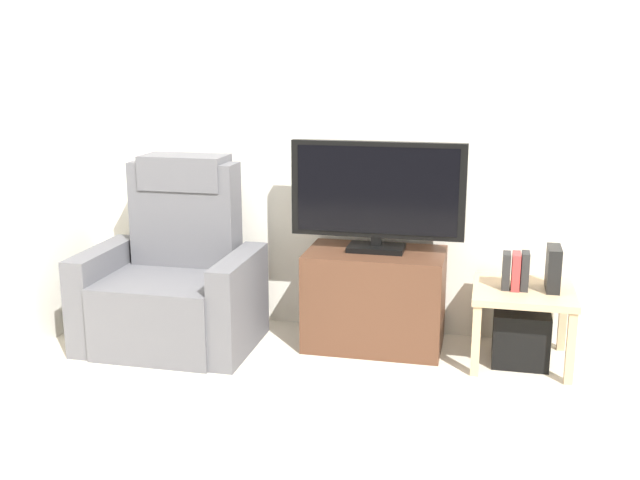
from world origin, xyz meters
TOP-DOWN VIEW (x-y plane):
  - ground_plane at (0.00, 0.00)m, footprint 6.40×6.40m
  - wall_back at (0.00, 1.13)m, footprint 6.40×0.06m
  - tv_stand at (0.04, 0.83)m, footprint 0.78×0.48m
  - television at (0.04, 0.85)m, footprint 0.98×0.20m
  - recliner_armchair at (-1.12, 0.65)m, footprint 0.98×0.78m
  - side_table at (0.86, 0.76)m, footprint 0.54×0.54m
  - subwoofer_box at (0.86, 0.76)m, footprint 0.30×0.30m
  - book_leftmost at (0.76, 0.74)m, footprint 0.04×0.11m
  - book_middle at (0.81, 0.74)m, footprint 0.04×0.13m
  - book_rightmost at (0.86, 0.74)m, footprint 0.04×0.11m
  - game_console at (1.01, 0.77)m, footprint 0.07×0.20m

SIDE VIEW (x-z plane):
  - ground_plane at x=0.00m, z-range 0.00..0.00m
  - subwoofer_box at x=0.86m, z-range 0.00..0.30m
  - tv_stand at x=0.04m, z-range 0.00..0.57m
  - side_table at x=0.86m, z-range 0.15..0.57m
  - recliner_armchair at x=-1.12m, z-range -0.17..0.91m
  - book_leftmost at x=0.76m, z-range 0.43..0.62m
  - book_middle at x=0.81m, z-range 0.43..0.63m
  - book_rightmost at x=0.86m, z-range 0.43..0.63m
  - game_console at x=1.01m, z-range 0.43..0.66m
  - television at x=0.04m, z-range 0.59..1.21m
  - wall_back at x=0.00m, z-range 0.00..2.60m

